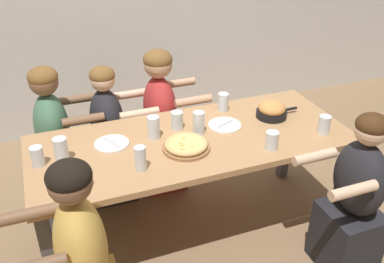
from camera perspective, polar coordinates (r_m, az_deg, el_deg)
The scene contains 20 objects.
ground_plane at distance 3.16m, azimuth 0.00°, elevation -12.98°, with size 18.00×18.00×0.00m, color #896B4C.
dining_table at distance 2.74m, azimuth 0.00°, elevation -2.49°, with size 2.02×0.83×0.77m.
pizza_board_main at distance 2.58m, azimuth -0.78°, elevation -1.87°, with size 0.29×0.29×0.05m.
skillet_bowl at distance 2.98m, azimuth 10.60°, elevation 2.82°, with size 0.30×0.21×0.12m.
empty_plate_a at distance 2.84m, azimuth 4.39°, elevation 0.86°, with size 0.22×0.22×0.02m.
empty_plate_b at distance 2.68m, azimuth -10.66°, elevation -1.61°, with size 0.21×0.21×0.02m.
drinking_glass_a at distance 2.57m, azimuth -19.91°, elevation -3.23°, with size 0.07×0.07×0.12m.
drinking_glass_b at distance 2.68m, azimuth -5.13°, elevation 0.37°, with size 0.08×0.08×0.15m.
drinking_glass_c at distance 3.02m, azimuth 4.16°, elevation 3.79°, with size 0.08×0.08×0.13m.
drinking_glass_d at distance 2.39m, azimuth -6.88°, elevation -3.73°, with size 0.06×0.06×0.15m.
drinking_glass_e at distance 2.78m, azimuth -2.02°, elevation 1.35°, with size 0.08×0.08×0.12m.
drinking_glass_f at distance 2.72m, azimuth 0.91°, elevation 1.04°, with size 0.07×0.07×0.15m.
drinking_glass_g at distance 2.86m, azimuth 17.22°, elevation 0.89°, with size 0.08×0.08×0.12m.
drinking_glass_h at distance 2.62m, azimuth 10.59°, elevation -1.25°, with size 0.08×0.08×0.11m.
drinking_glass_i at distance 2.56m, azimuth -17.03°, elevation -2.49°, with size 0.08×0.08×0.15m.
drinking_glass_j at distance 2.29m, azimuth -14.56°, elevation -6.29°, with size 0.07×0.07×0.14m.
diner_near_right at distance 2.77m, azimuth 20.72°, elevation -8.97°, with size 0.51×0.40×1.10m.
diner_far_midleft at distance 3.28m, azimuth -10.90°, elevation -1.19°, with size 0.51×0.40×1.08m.
diner_far_center at distance 3.33m, azimuth -4.16°, elevation 0.80°, with size 0.51×0.40×1.15m.
diner_far_left at distance 3.24m, azimuth -17.66°, elevation -1.91°, with size 0.51×0.40×1.13m.
Camera 1 is at (-0.82, -2.17, 2.14)m, focal length 40.00 mm.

